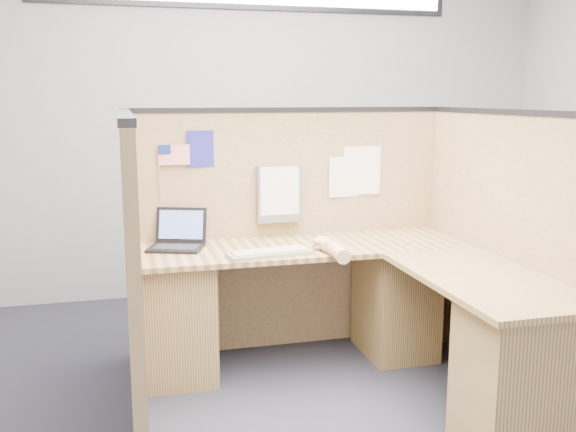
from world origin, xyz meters
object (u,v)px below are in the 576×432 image
object	(u,v)px
l_desk	(355,319)
laptop	(175,238)
keyboard	(270,253)
mouse	(323,246)

from	to	relation	value
l_desk	laptop	world-z (taller)	laptop
l_desk	keyboard	size ratio (longest dim) A/B	4.04
laptop	mouse	world-z (taller)	laptop
keyboard	mouse	xyz separation A→B (m)	(0.33, 0.06, 0.01)
keyboard	l_desk	bearing A→B (deg)	-31.84
laptop	l_desk	bearing A→B (deg)	-10.33
laptop	keyboard	world-z (taller)	laptop
l_desk	mouse	xyz separation A→B (m)	(-0.11, 0.26, 0.36)
mouse	keyboard	bearing A→B (deg)	-169.93
laptop	mouse	bearing A→B (deg)	0.83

